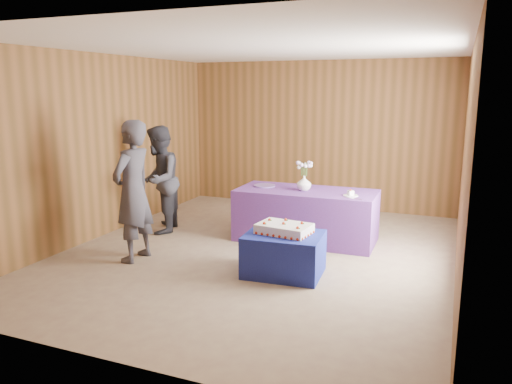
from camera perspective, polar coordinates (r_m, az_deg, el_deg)
The scene contains 13 objects.
ground at distance 6.82m, azimuth 0.17°, elevation -6.99°, with size 6.00×6.00×0.00m, color gray.
room_shell at distance 6.48m, azimuth 0.18°, elevation 8.31°, with size 5.04×6.04×2.72m.
cake_table at distance 6.01m, azimuth 3.20°, elevation -7.10°, with size 0.90×0.70×0.50m, color #1C2C9A.
serving_table at distance 7.33m, azimuth 5.72°, elevation -2.67°, with size 2.00×0.90×0.75m, color #5D3085.
sheet_cake at distance 5.96m, azimuth 3.24°, elevation -4.19°, with size 0.69×0.51×0.15m.
vase at distance 7.21m, azimuth 5.51°, elevation 1.02°, with size 0.21×0.21×0.21m, color white.
flower_spray at distance 7.17m, azimuth 5.55°, elevation 3.09°, with size 0.24×0.24×0.19m.
platter at distance 7.49m, azimuth 0.98°, elevation 0.73°, with size 0.32×0.32×0.02m, color #7151A3.
plate at distance 6.94m, azimuth 10.76°, elevation -0.40°, with size 0.20×0.20×0.01m, color white.
cake_slice at distance 6.93m, azimuth 10.77°, elevation -0.08°, with size 0.10×0.10×0.09m.
knife at distance 6.78m, azimuth 11.06°, elevation -0.73°, with size 0.26×0.02×0.00m, color #BABABF.
guest_left at distance 6.53m, azimuth -13.89°, elevation 0.06°, with size 0.66×0.43×1.81m, color #3A3843.
guest_right at distance 7.78m, azimuth -11.01°, elevation 1.38°, with size 0.80×0.62×1.65m, color #31313B.
Camera 1 is at (2.42, -5.99, 2.18)m, focal length 35.00 mm.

